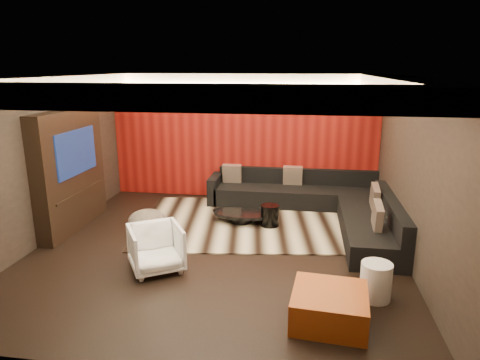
% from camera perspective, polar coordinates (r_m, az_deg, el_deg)
% --- Properties ---
extents(floor, '(6.00, 6.00, 0.02)m').
position_cam_1_polar(floor, '(7.23, -3.10, -9.28)').
color(floor, black).
rests_on(floor, ground).
extents(ceiling, '(6.00, 6.00, 0.02)m').
position_cam_1_polar(ceiling, '(6.59, -3.46, 13.67)').
color(ceiling, silver).
rests_on(ceiling, ground).
extents(wall_back, '(6.00, 0.02, 2.80)m').
position_cam_1_polar(wall_back, '(9.68, 0.37, 5.73)').
color(wall_back, black).
rests_on(wall_back, ground).
extents(wall_left, '(0.02, 6.00, 2.80)m').
position_cam_1_polar(wall_left, '(7.94, -25.06, 2.25)').
color(wall_left, black).
rests_on(wall_left, ground).
extents(wall_right, '(0.02, 6.00, 2.80)m').
position_cam_1_polar(wall_right, '(6.83, 22.27, 0.67)').
color(wall_right, black).
rests_on(wall_right, ground).
extents(red_feature_wall, '(5.98, 0.05, 2.78)m').
position_cam_1_polar(red_feature_wall, '(9.64, 0.34, 5.69)').
color(red_feature_wall, '#6B0C0A').
rests_on(red_feature_wall, ground).
extents(soffit_back, '(6.00, 0.60, 0.22)m').
position_cam_1_polar(soffit_back, '(9.25, 0.11, 13.33)').
color(soffit_back, silver).
rests_on(soffit_back, ground).
extents(soffit_front, '(6.00, 0.60, 0.22)m').
position_cam_1_polar(soffit_front, '(4.00, -11.60, 10.83)').
color(soffit_front, silver).
rests_on(soffit_front, ground).
extents(soffit_left, '(0.60, 4.80, 0.22)m').
position_cam_1_polar(soffit_left, '(7.63, -24.16, 11.70)').
color(soffit_left, silver).
rests_on(soffit_left, ground).
extents(soffit_right, '(0.60, 4.80, 0.22)m').
position_cam_1_polar(soffit_right, '(6.59, 20.73, 11.71)').
color(soffit_right, silver).
rests_on(soffit_right, ground).
extents(cove_back, '(4.80, 0.08, 0.04)m').
position_cam_1_polar(cove_back, '(8.92, -0.22, 12.69)').
color(cove_back, '#FFD899').
rests_on(cove_back, ground).
extents(cove_front, '(4.80, 0.08, 0.04)m').
position_cam_1_polar(cove_front, '(4.32, -9.99, 10.00)').
color(cove_front, '#FFD899').
rests_on(cove_front, ground).
extents(cove_left, '(0.08, 4.80, 0.04)m').
position_cam_1_polar(cove_left, '(7.45, -21.84, 11.19)').
color(cove_left, '#FFD899').
rests_on(cove_left, ground).
extents(cove_right, '(0.08, 4.80, 0.04)m').
position_cam_1_polar(cove_right, '(6.53, 17.69, 11.16)').
color(cove_right, '#FFD899').
rests_on(cove_right, ground).
extents(tv_surround, '(0.30, 2.00, 2.20)m').
position_cam_1_polar(tv_surround, '(8.42, -21.72, 1.16)').
color(tv_surround, black).
rests_on(tv_surround, ground).
extents(tv_screen, '(0.04, 1.30, 0.80)m').
position_cam_1_polar(tv_screen, '(8.27, -20.99, 3.48)').
color(tv_screen, black).
rests_on(tv_screen, ground).
extents(tv_shelf, '(0.04, 1.60, 0.04)m').
position_cam_1_polar(tv_shelf, '(8.44, -20.52, -1.51)').
color(tv_shelf, black).
rests_on(tv_shelf, ground).
extents(rug, '(4.34, 3.47, 0.02)m').
position_cam_1_polar(rug, '(8.40, 0.83, -5.55)').
color(rug, beige).
rests_on(rug, floor).
extents(coffee_table, '(1.25, 1.25, 0.19)m').
position_cam_1_polar(coffee_table, '(8.35, 0.21, -4.90)').
color(coffee_table, black).
rests_on(coffee_table, rug).
extents(drum_stool, '(0.43, 0.43, 0.41)m').
position_cam_1_polar(drum_stool, '(8.12, 4.01, -4.74)').
color(drum_stool, black).
rests_on(drum_stool, rug).
extents(striped_pouf, '(0.73, 0.73, 0.37)m').
position_cam_1_polar(striped_pouf, '(8.10, -12.29, -5.23)').
color(striped_pouf, '#B5A48C').
rests_on(striped_pouf, rug).
extents(white_side_table, '(0.51, 0.51, 0.50)m').
position_cam_1_polar(white_side_table, '(5.97, 17.65, -12.74)').
color(white_side_table, white).
rests_on(white_side_table, floor).
extents(orange_ottoman, '(0.95, 0.95, 0.39)m').
position_cam_1_polar(orange_ottoman, '(5.39, 11.81, -16.22)').
color(orange_ottoman, '#9B3714').
rests_on(orange_ottoman, floor).
extents(armchair, '(1.02, 1.03, 0.69)m').
position_cam_1_polar(armchair, '(6.52, -11.12, -8.93)').
color(armchair, white).
rests_on(armchair, floor).
extents(sectional_sofa, '(3.65, 3.50, 0.75)m').
position_cam_1_polar(sectional_sofa, '(8.75, 10.60, -3.23)').
color(sectional_sofa, black).
rests_on(sectional_sofa, floor).
extents(throw_pillows, '(3.17, 2.81, 0.50)m').
position_cam_1_polar(throw_pillows, '(8.55, 9.56, -1.09)').
color(throw_pillows, tan).
rests_on(throw_pillows, sectional_sofa).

